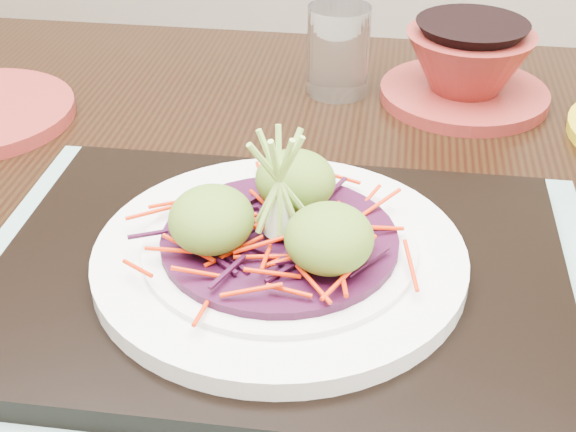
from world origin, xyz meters
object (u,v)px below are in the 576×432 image
(dining_table, at_px, (306,358))
(water_glass, at_px, (338,50))
(white_plate, at_px, (280,255))
(serving_tray, at_px, (280,275))
(terracotta_bowl_set, at_px, (467,71))

(dining_table, distance_m, water_glass, 0.32)
(dining_table, height_order, water_glass, water_glass)
(dining_table, relative_size, white_plate, 5.74)
(white_plate, height_order, water_glass, water_glass)
(water_glass, bearing_deg, serving_tray, -83.83)
(terracotta_bowl_set, bearing_deg, water_glass, -173.30)
(serving_tray, bearing_deg, water_glass, 88.37)
(white_plate, xyz_separation_m, water_glass, (-0.04, 0.33, 0.02))
(terracotta_bowl_set, bearing_deg, white_plate, -104.88)
(water_glass, bearing_deg, terracotta_bowl_set, 6.70)
(white_plate, bearing_deg, water_glass, 96.17)
(serving_tray, xyz_separation_m, terracotta_bowl_set, (0.09, 0.34, 0.02))
(serving_tray, height_order, white_plate, white_plate)
(dining_table, bearing_deg, serving_tray, -104.50)
(water_glass, bearing_deg, dining_table, -81.41)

